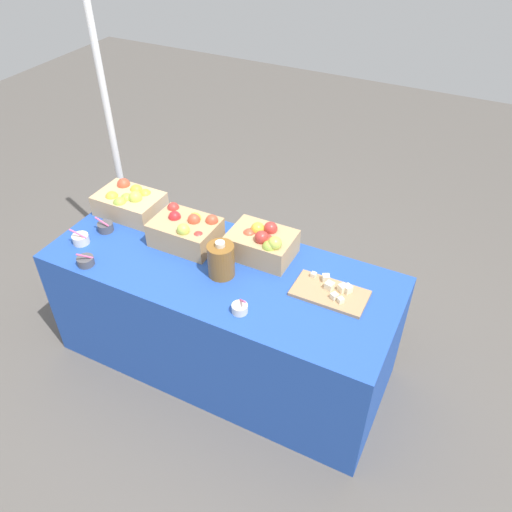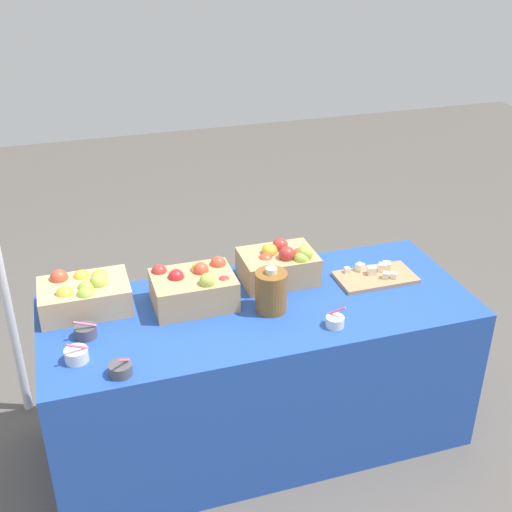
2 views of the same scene
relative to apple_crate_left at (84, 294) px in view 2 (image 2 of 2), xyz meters
The scene contains 11 objects.
ground_plane 1.11m from the apple_crate_left, 15.17° to the right, with size 10.00×10.00×0.00m, color #56514C.
table 0.88m from the apple_crate_left, 15.17° to the right, with size 1.90×0.76×0.74m, color #234CAD.
apple_crate_left is the anchor object (origin of this frame).
apple_crate_middle 0.47m from the apple_crate_left, 11.66° to the right, with size 0.35×0.26×0.19m.
apple_crate_right 0.89m from the apple_crate_left, ahead, with size 0.34×0.25×0.19m.
cutting_board_front 1.34m from the apple_crate_left, ahead, with size 0.37×0.20×0.06m.
sample_bowl_near 0.37m from the apple_crate_left, 99.66° to the right, with size 0.10×0.09×0.11m.
sample_bowl_mid 1.08m from the apple_crate_left, 24.33° to the right, with size 0.08×0.08×0.09m.
sample_bowl_far 0.22m from the apple_crate_left, 94.35° to the right, with size 0.09×0.09×0.10m.
sample_bowl_extra 0.51m from the apple_crate_left, 79.88° to the right, with size 0.09×0.09×0.10m.
cider_jug 0.81m from the apple_crate_left, 17.56° to the right, with size 0.14×0.14×0.21m.
Camera 2 is at (-0.74, -2.32, 2.28)m, focal length 45.83 mm.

